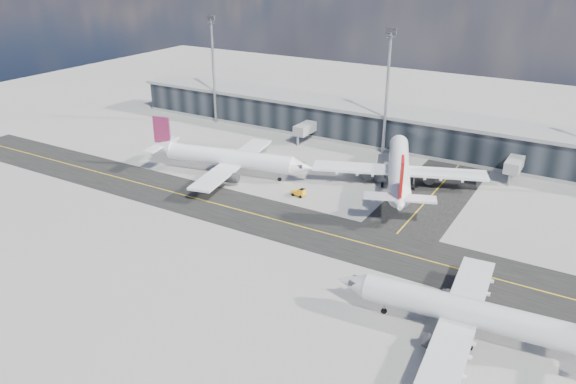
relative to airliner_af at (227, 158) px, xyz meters
name	(u,v)px	position (x,y,z in m)	size (l,w,h in m)	color
ground	(277,232)	(23.44, -17.63, -3.73)	(300.00, 300.00, 0.00)	gray
taxiway_lanes	(325,214)	(27.36, -6.89, -3.72)	(180.00, 63.00, 0.03)	black
terminal_concourse	(395,129)	(23.49, 37.31, 0.36)	(152.00, 19.80, 8.80)	black
floodlight_masts	(387,88)	(23.44, 30.37, 11.88)	(102.50, 0.70, 28.90)	gray
airliner_af	(227,158)	(0.00, 0.00, 0.00)	(37.95, 32.56, 11.29)	white
airliner_redtail	(399,169)	(34.21, 11.84, 0.33)	(34.66, 40.09, 12.29)	white
airliner_near	(473,314)	(59.27, -29.28, -0.26)	(35.45, 30.25, 10.50)	silver
baggage_tug	(300,192)	(19.30, -2.42, -2.87)	(2.85, 1.62, 1.72)	#FFA60D
service_van	(382,175)	(29.64, 14.56, -2.90)	(2.75, 5.96, 1.66)	white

